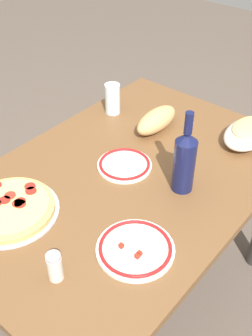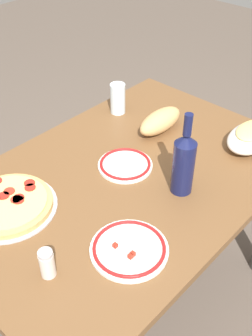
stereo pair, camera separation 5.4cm
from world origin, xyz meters
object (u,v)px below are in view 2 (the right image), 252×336
baked_pasta_dish (252,136)px  side_plate_near (129,249)px  wine_bottle (184,162)px  spice_shaker (47,263)px  bread_loaf (160,121)px  side_plate_far (125,165)px  water_glass (118,99)px  dining_table (126,202)px  pepperoni_pizza (8,204)px

baked_pasta_dish → side_plate_near: (0.67, 0.01, -0.03)m
wine_bottle → spice_shaker: size_ratio=3.25×
baked_pasta_dish → bread_loaf: bread_loaf is taller
side_plate_near → side_plate_far: side_plate_near is taller
water_glass → side_plate_far: bearing=47.5°
side_plate_far → bread_loaf: size_ratio=0.87×
side_plate_near → wine_bottle: bearing=-171.0°
water_glass → baked_pasta_dish: bearing=107.0°
side_plate_far → spice_shaker: bearing=18.9°
side_plate_far → wine_bottle: bearing=99.0°
baked_pasta_dish → side_plate_far: 0.48m
baked_pasta_dish → bread_loaf: (0.15, -0.31, 0.00)m
dining_table → water_glass: 0.45m
water_glass → side_plate_far: 0.37m
dining_table → side_plate_near: 0.35m
dining_table → wine_bottle: wine_bottle is taller
pepperoni_pizza → water_glass: water_glass is taller
dining_table → pepperoni_pizza: 0.42m
pepperoni_pizza → side_plate_far: 0.41m
baked_pasta_dish → water_glass: water_glass is taller
pepperoni_pizza → wine_bottle: wine_bottle is taller
dining_table → side_plate_far: bearing=-133.9°
baked_pasta_dish → wine_bottle: size_ratio=0.85×
dining_table → bread_loaf: bearing=-163.0°
water_glass → side_plate_near: size_ratio=0.58×
water_glass → side_plate_near: water_glass is taller
side_plate_far → bread_loaf: 0.27m
wine_bottle → spice_shaker: 0.51m
spice_shaker → side_plate_far: bearing=-161.1°
dining_table → baked_pasta_dish: size_ratio=5.06×
pepperoni_pizza → baked_pasta_dish: size_ratio=1.24×
dining_table → bread_loaf: 0.35m
water_glass → wine_bottle: bearing=66.1°
dining_table → side_plate_near: bearing=44.2°
baked_pasta_dish → dining_table: bearing=-26.7°
wine_bottle → side_plate_near: size_ratio=1.30×
water_glass → dining_table: bearing=47.3°
baked_pasta_dish → water_glass: size_ratio=1.90×
baked_pasta_dish → bread_loaf: 0.34m
pepperoni_pizza → bread_loaf: size_ratio=1.38×
side_plate_far → dining_table: bearing=46.1°
spice_shaker → side_plate_near: bearing=152.8°
wine_bottle → bread_loaf: bearing=-130.0°
dining_table → pepperoni_pizza: pepperoni_pizza is taller
wine_bottle → spice_shaker: (0.50, -0.05, -0.07)m
wine_bottle → water_glass: (-0.21, -0.48, -0.05)m
dining_table → bread_loaf: bread_loaf is taller
water_glass → spice_shaker: water_glass is taller
wine_bottle → baked_pasta_dish: bearing=173.8°
baked_pasta_dish → spice_shaker: size_ratio=2.76×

